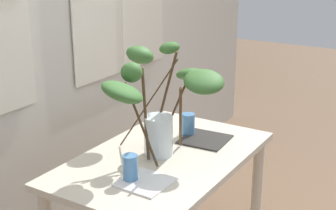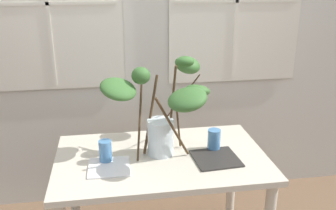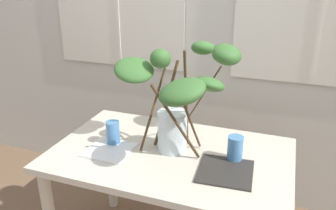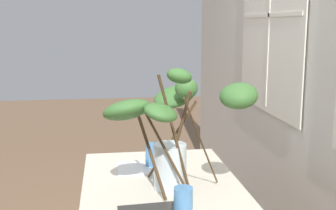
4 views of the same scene
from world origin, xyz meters
The scene contains 7 objects.
back_wall_with_windows centered at (0.00, 0.84, 1.54)m, with size 5.40×0.14×3.07m.
dining_table centered at (0.00, 0.00, 0.64)m, with size 1.27×0.78×0.75m.
vase_with_branches centered at (0.02, 0.04, 1.07)m, with size 0.72×0.74×0.61m.
drinking_glass_blue_left centered at (-0.33, -0.02, 0.81)m, with size 0.07×0.07×0.13m, color #4C84BC.
drinking_glass_blue_right centered at (0.34, 0.04, 0.81)m, with size 0.08×0.08×0.13m, color #4C84BC.
plate_square_left centered at (-0.31, -0.09, 0.75)m, with size 0.23×0.23×0.01m, color white.
plate_square_right centered at (0.31, -0.09, 0.75)m, with size 0.26×0.26×0.01m, color #2D2B28.
Camera 2 is at (-0.29, -2.04, 1.82)m, focal length 40.72 mm.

